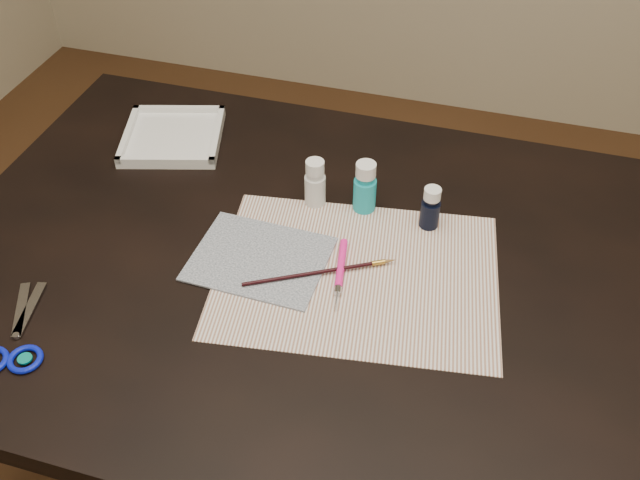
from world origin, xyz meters
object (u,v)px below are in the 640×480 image
(paint_bottle_navy, at_px, (431,208))
(palette_tray, at_px, (173,136))
(canvas, at_px, (260,259))
(paint_bottle_white, at_px, (315,183))
(paper, at_px, (357,275))
(paint_bottle_cyan, at_px, (365,187))
(scissors, at_px, (14,327))

(paint_bottle_navy, bearing_deg, palette_tray, 168.36)
(canvas, relative_size, paint_bottle_white, 2.38)
(paper, xyz_separation_m, palette_tray, (-0.45, 0.26, 0.01))
(paint_bottle_cyan, relative_size, paint_bottle_navy, 1.21)
(paint_bottle_cyan, distance_m, paint_bottle_navy, 0.12)
(scissors, bearing_deg, paint_bottle_navy, -80.00)
(canvas, relative_size, paint_bottle_navy, 2.68)
(paper, xyz_separation_m, paint_bottle_cyan, (-0.03, 0.17, 0.05))
(canvas, height_order, scissors, scissors)
(paint_bottle_navy, xyz_separation_m, scissors, (-0.56, -0.41, -0.04))
(paper, bearing_deg, canvas, -175.86)
(paper, distance_m, palette_tray, 0.52)
(paint_bottle_cyan, bearing_deg, canvas, -127.17)
(paint_bottle_navy, bearing_deg, paint_bottle_cyan, 173.46)
(paper, height_order, paint_bottle_navy, paint_bottle_navy)
(paint_bottle_navy, xyz_separation_m, palette_tray, (-0.54, 0.11, -0.03))
(paint_bottle_cyan, distance_m, scissors, 0.61)
(paint_bottle_navy, relative_size, palette_tray, 0.43)
(paper, height_order, paint_bottle_cyan, paint_bottle_cyan)
(paper, relative_size, paint_bottle_cyan, 4.59)
(paper, distance_m, paint_bottle_white, 0.20)
(paint_bottle_cyan, xyz_separation_m, paint_bottle_navy, (0.12, -0.01, -0.01))
(paint_bottle_white, bearing_deg, palette_tray, 162.18)
(paper, relative_size, canvas, 2.07)
(paint_bottle_navy, distance_m, scissors, 0.69)
(paint_bottle_white, distance_m, scissors, 0.54)
(paint_bottle_cyan, xyz_separation_m, palette_tray, (-0.42, 0.10, -0.04))
(canvas, bearing_deg, paper, 4.14)
(canvas, height_order, paint_bottle_white, paint_bottle_white)
(paper, distance_m, canvas, 0.16)
(paint_bottle_navy, relative_size, scissors, 0.41)
(paint_bottle_cyan, xyz_separation_m, scissors, (-0.44, -0.42, -0.04))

